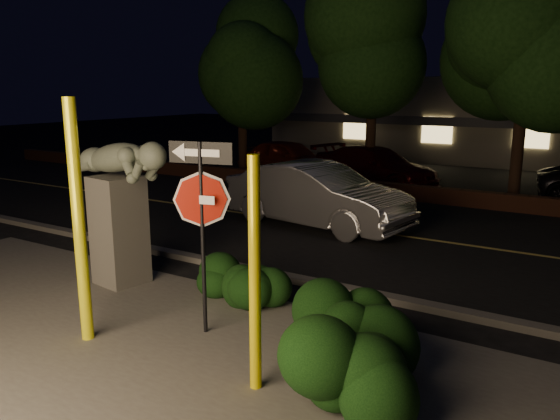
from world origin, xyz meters
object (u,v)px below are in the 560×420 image
(sculpture, at_px, (118,196))
(silver_sedan, at_px, (317,195))
(yellow_pole_right, at_px, (255,277))
(parked_car_red, at_px, (288,158))
(parked_car_darkred, at_px, (375,167))
(signpost, at_px, (202,200))
(yellow_pole_left, at_px, (79,224))

(sculpture, relative_size, silver_sedan, 0.54)
(yellow_pole_right, bearing_deg, parked_car_red, 119.31)
(parked_car_darkred, bearing_deg, signpost, -153.29)
(silver_sedan, bearing_deg, yellow_pole_left, -169.21)
(parked_car_red, relative_size, parked_car_darkred, 0.87)
(sculpture, xyz_separation_m, parked_car_red, (-3.88, 12.41, -0.90))
(silver_sedan, height_order, parked_car_darkred, silver_sedan)
(yellow_pole_left, bearing_deg, parked_car_red, 109.89)
(yellow_pole_left, distance_m, parked_car_darkred, 13.85)
(yellow_pole_left, distance_m, parked_car_red, 15.21)
(yellow_pole_right, relative_size, silver_sedan, 0.56)
(signpost, relative_size, parked_car_red, 0.65)
(silver_sedan, distance_m, parked_car_darkred, 6.35)
(silver_sedan, bearing_deg, parked_car_red, 44.39)
(sculpture, height_order, parked_car_red, sculpture)
(parked_car_red, bearing_deg, silver_sedan, -138.89)
(sculpture, bearing_deg, yellow_pole_right, -14.51)
(yellow_pole_right, relative_size, parked_car_red, 0.65)
(yellow_pole_left, height_order, sculpture, yellow_pole_left)
(signpost, distance_m, parked_car_red, 14.78)
(signpost, bearing_deg, yellow_pole_right, -43.80)
(signpost, height_order, parked_car_red, signpost)
(yellow_pole_right, xyz_separation_m, signpost, (-1.46, 0.86, 0.58))
(sculpture, relative_size, parked_car_red, 0.62)
(yellow_pole_left, relative_size, yellow_pole_right, 1.21)
(parked_car_darkred, bearing_deg, silver_sedan, -155.97)
(parked_car_red, xyz_separation_m, parked_car_darkred, (3.96, -0.51, -0.02))
(yellow_pole_left, distance_m, yellow_pole_right, 2.78)
(yellow_pole_right, xyz_separation_m, sculpture, (-4.04, 1.70, 0.24))
(yellow_pole_left, bearing_deg, parked_car_darkred, 95.01)
(silver_sedan, relative_size, parked_car_darkred, 1.01)
(signpost, distance_m, silver_sedan, 6.73)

